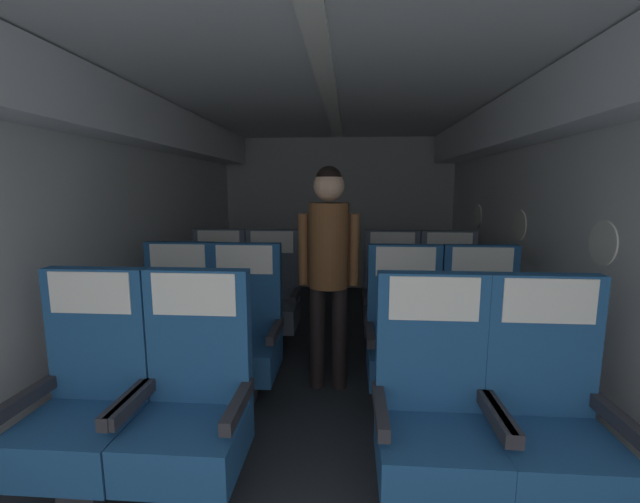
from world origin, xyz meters
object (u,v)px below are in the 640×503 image
at_px(seat_a_right_aisle, 549,422).
at_px(seat_c_left_window, 218,297).
at_px(seat_c_right_aisle, 449,303).
at_px(seat_b_left_aisle, 243,335).
at_px(seat_a_right_window, 433,417).
at_px(seat_c_left_aisle, 271,299).
at_px(seat_b_right_aisle, 482,341).
at_px(seat_b_left_window, 176,333).
at_px(flight_attendant, 329,255).
at_px(seat_c_right_window, 392,301).
at_px(seat_a_left_aisle, 192,408).
at_px(seat_a_left_window, 88,404).
at_px(seat_b_right_window, 405,340).

bearing_deg(seat_a_right_aisle, seat_c_left_window, 137.83).
height_order(seat_c_left_window, seat_c_right_aisle, same).
bearing_deg(seat_a_right_aisle, seat_b_left_aisle, 149.71).
height_order(seat_a_right_aisle, seat_a_right_window, same).
bearing_deg(seat_c_left_aisle, seat_b_right_aisle, -30.16).
bearing_deg(seat_a_right_aisle, seat_a_right_window, 179.82).
relative_size(seat_b_left_window, seat_c_right_aisle, 1.00).
bearing_deg(seat_b_right_aisle, seat_b_left_window, 179.99).
bearing_deg(seat_c_right_aisle, seat_c_left_aisle, 179.76).
xyz_separation_m(seat_b_right_aisle, flight_attendant, (-1.03, 0.17, 0.54)).
distance_m(seat_c_left_window, seat_c_right_window, 1.61).
height_order(seat_a_left_aisle, seat_a_right_aisle, same).
bearing_deg(seat_b_right_aisle, seat_c_left_window, 155.77).
distance_m(seat_a_left_aisle, seat_c_left_window, 1.96).
height_order(seat_a_left_aisle, seat_c_left_window, same).
bearing_deg(seat_c_left_aisle, seat_a_right_window, -59.83).
xyz_separation_m(seat_a_left_aisle, seat_c_right_window, (1.10, 1.87, 0.00)).
distance_m(seat_a_left_window, seat_c_left_aisle, 1.95).
xyz_separation_m(seat_c_left_window, seat_c_left_aisle, (0.51, -0.02, 0.00)).
height_order(seat_a_left_aisle, seat_b_right_window, same).
bearing_deg(seat_c_right_window, seat_b_left_aisle, -139.88).
xyz_separation_m(seat_a_left_aisle, seat_b_left_aisle, (-0.01, 0.94, 0.00)).
distance_m(seat_a_left_window, seat_c_left_window, 1.90).
bearing_deg(seat_a_right_aisle, seat_a_left_aisle, -179.88).
xyz_separation_m(seat_a_right_aisle, seat_b_left_window, (-2.08, 0.95, 0.00)).
bearing_deg(seat_a_left_aisle, seat_a_right_window, 0.26).
bearing_deg(seat_c_right_window, seat_a_left_aisle, -120.50).
bearing_deg(seat_a_right_window, seat_b_right_aisle, 61.82).
bearing_deg(flight_attendant, seat_b_right_aisle, 156.51).
height_order(seat_b_left_window, seat_c_right_window, same).
relative_size(seat_b_left_window, flight_attendant, 0.67).
distance_m(seat_b_left_aisle, flight_attendant, 0.81).
relative_size(seat_a_left_aisle, seat_a_right_aisle, 1.00).
xyz_separation_m(seat_c_right_window, flight_attendant, (-0.53, -0.75, 0.54)).
xyz_separation_m(seat_a_left_window, seat_a_left_aisle, (0.50, 0.01, 0.00)).
relative_size(seat_b_right_window, seat_c_right_window, 1.00).
bearing_deg(seat_b_right_aisle, seat_a_right_aisle, -90.72).
bearing_deg(seat_c_left_aisle, seat_a_left_window, -105.01).
xyz_separation_m(seat_a_right_window, seat_c_left_aisle, (-1.09, 1.88, 0.00)).
bearing_deg(seat_c_left_window, seat_c_right_aisle, -0.70).
bearing_deg(seat_a_left_aisle, seat_c_right_aisle, 49.37).
bearing_deg(flight_attendant, seat_a_right_window, 101.11).
distance_m(seat_c_left_aisle, flight_attendant, 1.09).
relative_size(seat_c_right_aisle, flight_attendant, 0.67).
relative_size(seat_a_right_window, seat_b_left_window, 1.00).
bearing_deg(seat_a_left_window, seat_a_right_window, 0.39).
xyz_separation_m(seat_b_left_aisle, seat_b_right_window, (1.10, -0.00, 0.00)).
bearing_deg(seat_c_right_aisle, seat_a_right_aisle, -90.50).
distance_m(seat_a_right_aisle, seat_c_right_aisle, 1.87).
distance_m(seat_b_left_aisle, seat_c_right_window, 1.45).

